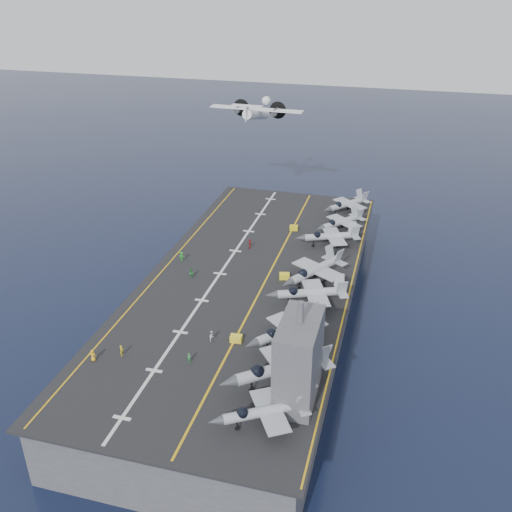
% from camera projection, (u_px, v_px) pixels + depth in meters
% --- Properties ---
extents(ground, '(500.00, 500.00, 0.00)m').
position_uv_depth(ground, '(251.00, 324.00, 111.17)').
color(ground, '#142135').
rests_on(ground, ground).
extents(hull, '(36.00, 90.00, 10.00)m').
position_uv_depth(hull, '(251.00, 302.00, 108.89)').
color(hull, '#56595E').
rests_on(hull, ground).
extents(flight_deck, '(38.00, 92.00, 0.40)m').
position_uv_depth(flight_deck, '(250.00, 279.00, 106.52)').
color(flight_deck, black).
rests_on(flight_deck, hull).
extents(foul_line, '(0.35, 90.00, 0.02)m').
position_uv_depth(foul_line, '(266.00, 280.00, 105.72)').
color(foul_line, gold).
rests_on(foul_line, flight_deck).
extents(landing_centerline, '(0.50, 90.00, 0.02)m').
position_uv_depth(landing_centerline, '(220.00, 274.00, 107.82)').
color(landing_centerline, silver).
rests_on(landing_centerline, flight_deck).
extents(deck_edge_port, '(0.25, 90.00, 0.02)m').
position_uv_depth(deck_edge_port, '(166.00, 266.00, 110.39)').
color(deck_edge_port, gold).
rests_on(deck_edge_port, flight_deck).
extents(deck_edge_stbd, '(0.25, 90.00, 0.02)m').
position_uv_depth(deck_edge_stbd, '(350.00, 291.00, 102.11)').
color(deck_edge_stbd, gold).
rests_on(deck_edge_stbd, flight_deck).
extents(island_superstructure, '(5.00, 10.00, 15.00)m').
position_uv_depth(island_superstructure, '(299.00, 351.00, 73.74)').
color(island_superstructure, '#56595E').
rests_on(island_superstructure, flight_deck).
extents(fighter_jet_0, '(15.42, 14.01, 4.46)m').
position_uv_depth(fighter_jet_0, '(264.00, 410.00, 71.51)').
color(fighter_jet_0, '#929BA2').
rests_on(fighter_jet_0, flight_deck).
extents(fighter_jet_1, '(19.43, 18.59, 5.64)m').
position_uv_depth(fighter_jet_1, '(282.00, 367.00, 78.33)').
color(fighter_jet_1, '#A1AAB1').
rests_on(fighter_jet_1, flight_deck).
extents(fighter_jet_2, '(16.24, 16.77, 4.88)m').
position_uv_depth(fighter_jet_2, '(288.00, 329.00, 87.20)').
color(fighter_jet_2, gray).
rests_on(fighter_jet_2, flight_deck).
extents(fighter_jet_3, '(16.43, 13.80, 4.85)m').
position_uv_depth(fighter_jet_3, '(311.00, 292.00, 97.06)').
color(fighter_jet_3, gray).
rests_on(fighter_jet_3, flight_deck).
extents(fighter_jet_4, '(16.31, 17.96, 5.19)m').
position_uv_depth(fighter_jet_4, '(315.00, 269.00, 103.90)').
color(fighter_jet_4, '#929AA2').
rests_on(fighter_jet_4, flight_deck).
extents(fighter_jet_6, '(15.65, 13.32, 4.60)m').
position_uv_depth(fighter_jet_6, '(331.00, 236.00, 117.60)').
color(fighter_jet_6, '#A1A9B3').
rests_on(fighter_jet_6, flight_deck).
extents(fighter_jet_7, '(14.65, 15.16, 4.41)m').
position_uv_depth(fighter_jet_7, '(342.00, 221.00, 124.39)').
color(fighter_jet_7, gray).
rests_on(fighter_jet_7, flight_deck).
extents(fighter_jet_8, '(14.90, 15.43, 4.49)m').
position_uv_depth(fighter_jet_8, '(347.00, 203.00, 133.61)').
color(fighter_jet_8, gray).
rests_on(fighter_jet_8, flight_deck).
extents(tow_cart_a, '(1.89, 1.31, 1.09)m').
position_uv_depth(tow_cart_a, '(236.00, 338.00, 88.20)').
color(tow_cart_a, yellow).
rests_on(tow_cart_a, flight_deck).
extents(tow_cart_b, '(2.09, 1.62, 1.11)m').
position_uv_depth(tow_cart_b, '(284.00, 276.00, 105.87)').
color(tow_cart_b, yellow).
rests_on(tow_cart_b, flight_deck).
extents(tow_cart_c, '(1.90, 1.35, 1.07)m').
position_uv_depth(tow_cart_c, '(294.00, 228.00, 125.40)').
color(tow_cart_c, gold).
rests_on(tow_cart_c, flight_deck).
extents(crew_0, '(1.14, 0.76, 1.89)m').
position_uv_depth(crew_0, '(93.00, 355.00, 83.73)').
color(crew_0, yellow).
rests_on(crew_0, flight_deck).
extents(crew_1, '(0.84, 1.14, 1.76)m').
position_uv_depth(crew_1, '(122.00, 351.00, 84.88)').
color(crew_1, yellow).
rests_on(crew_1, flight_deck).
extents(crew_2, '(1.31, 1.34, 1.88)m').
position_uv_depth(crew_2, '(191.00, 273.00, 106.01)').
color(crew_2, '#248430').
rests_on(crew_2, flight_deck).
extents(crew_3, '(1.19, 0.81, 1.95)m').
position_uv_depth(crew_3, '(182.00, 256.00, 112.12)').
color(crew_3, '#1E9425').
rests_on(crew_3, flight_deck).
extents(crew_4, '(0.95, 1.31, 2.04)m').
position_uv_depth(crew_4, '(250.00, 244.00, 117.09)').
color(crew_4, '#B21919').
rests_on(crew_4, flight_deck).
extents(crew_6, '(1.05, 0.79, 1.59)m').
position_uv_depth(crew_6, '(189.00, 358.00, 83.39)').
color(crew_6, '#2C893F').
rests_on(crew_6, flight_deck).
extents(crew_7, '(0.81, 1.14, 1.80)m').
position_uv_depth(crew_7, '(212.00, 336.00, 88.19)').
color(crew_7, white).
rests_on(crew_7, flight_deck).
extents(transport_plane, '(24.98, 17.62, 5.73)m').
position_uv_depth(transport_plane, '(256.00, 115.00, 145.54)').
color(transport_plane, silver).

